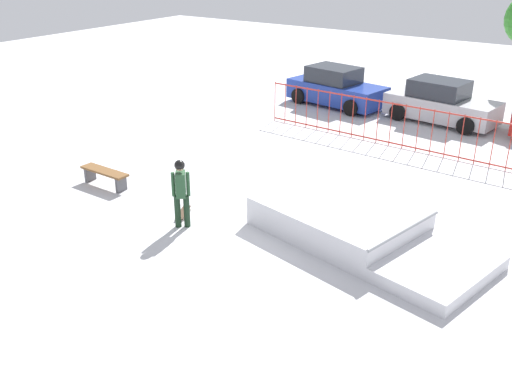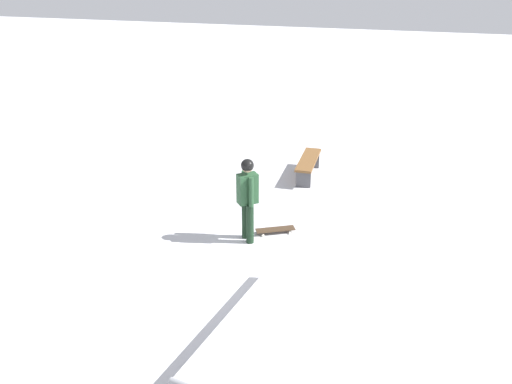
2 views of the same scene
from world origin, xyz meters
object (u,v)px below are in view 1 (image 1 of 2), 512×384
object	(u,v)px
skate_ramp	(354,226)
park_bench	(105,174)
parked_car_blue	(336,88)
parked_car_silver	(441,103)
skateboard	(183,212)
skater	(181,189)

from	to	relation	value
skate_ramp	park_bench	world-z (taller)	skate_ramp
parked_car_blue	skate_ramp	bearing A→B (deg)	-51.33
park_bench	parked_car_silver	distance (m)	12.89
skateboard	skate_ramp	bearing A→B (deg)	82.99
skater	parked_car_silver	size ratio (longest dim) A/B	0.40
park_bench	parked_car_silver	size ratio (longest dim) A/B	0.37
skate_ramp	skater	world-z (taller)	skater
parked_car_silver	skater	bearing A→B (deg)	-93.37
skater	parked_car_blue	distance (m)	12.27
skateboard	park_bench	world-z (taller)	park_bench
skateboard	park_bench	distance (m)	3.08
skater	park_bench	size ratio (longest dim) A/B	1.07
parked_car_blue	skateboard	bearing A→B (deg)	-72.41
skater	skateboard	xyz separation A→B (m)	(-0.41, 0.47, -0.93)
skate_ramp	skateboard	size ratio (longest dim) A/B	7.21
skater	parked_car_silver	xyz separation A→B (m)	(2.31, 12.18, -0.28)
skateboard	parked_car_blue	xyz separation A→B (m)	(-1.67, 11.61, 0.65)
parked_car_silver	skate_ramp	bearing A→B (deg)	-75.10
skateboard	parked_car_blue	distance (m)	11.75
skateboard	skater	bearing A→B (deg)	15.58
skate_ramp	park_bench	size ratio (longest dim) A/B	3.63
skate_ramp	park_bench	xyz separation A→B (m)	(-7.15, -1.15, 0.04)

